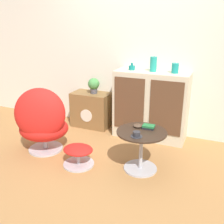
% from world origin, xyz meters
% --- Properties ---
extents(ground_plane, '(12.00, 12.00, 0.00)m').
position_xyz_m(ground_plane, '(0.00, 0.00, 0.00)').
color(ground_plane, '#A87542').
extents(wall_back, '(6.40, 0.06, 2.60)m').
position_xyz_m(wall_back, '(0.00, 1.36, 1.30)').
color(wall_back, silver).
rests_on(wall_back, ground_plane).
extents(sideboard, '(1.05, 0.43, 0.99)m').
position_xyz_m(sideboard, '(0.26, 1.12, 0.50)').
color(sideboard, beige).
rests_on(sideboard, ground_plane).
extents(tv_console, '(0.61, 0.37, 0.56)m').
position_xyz_m(tv_console, '(-0.74, 1.15, 0.28)').
color(tv_console, brown).
rests_on(tv_console, ground_plane).
extents(egg_chair, '(0.82, 0.79, 0.91)m').
position_xyz_m(egg_chair, '(-0.90, 0.09, 0.43)').
color(egg_chair, '#B7B7BC').
rests_on(egg_chair, ground_plane).
extents(ottoman, '(0.38, 0.38, 0.25)m').
position_xyz_m(ottoman, '(-0.31, -0.02, 0.16)').
color(ottoman, '#B7B7BC').
rests_on(ottoman, ground_plane).
extents(coffee_table, '(0.57, 0.57, 0.49)m').
position_xyz_m(coffee_table, '(0.41, 0.18, 0.31)').
color(coffee_table, '#B7B7BC').
rests_on(coffee_table, ground_plane).
extents(vase_leftmost, '(0.09, 0.09, 0.10)m').
position_xyz_m(vase_leftmost, '(-0.05, 1.12, 1.03)').
color(vase_leftmost, '#147A75').
rests_on(vase_leftmost, sideboard).
extents(vase_inner_left, '(0.09, 0.09, 0.20)m').
position_xyz_m(vase_inner_left, '(0.26, 1.12, 1.09)').
color(vase_inner_left, teal).
rests_on(vase_inner_left, sideboard).
extents(vase_inner_right, '(0.09, 0.09, 0.14)m').
position_xyz_m(vase_inner_right, '(0.56, 1.12, 1.06)').
color(vase_inner_right, teal).
rests_on(vase_inner_right, sideboard).
extents(potted_plant, '(0.18, 0.18, 0.24)m').
position_xyz_m(potted_plant, '(-0.69, 1.15, 0.70)').
color(potted_plant, '#4C4C51').
rests_on(potted_plant, tv_console).
extents(teacup, '(0.13, 0.13, 0.06)m').
position_xyz_m(teacup, '(0.40, 0.02, 0.51)').
color(teacup, '#2D2D33').
rests_on(teacup, coffee_table).
extents(book_stack, '(0.14, 0.10, 0.04)m').
position_xyz_m(book_stack, '(0.46, 0.28, 0.51)').
color(book_stack, black).
rests_on(book_stack, coffee_table).
extents(bowl, '(0.11, 0.11, 0.04)m').
position_xyz_m(bowl, '(0.33, 0.28, 0.51)').
color(bowl, '#4C3828').
rests_on(bowl, coffee_table).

